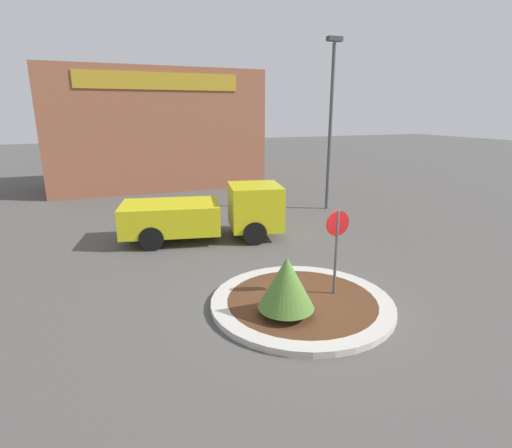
{
  "coord_description": "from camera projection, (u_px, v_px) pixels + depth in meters",
  "views": [
    {
      "loc": [
        -4.33,
        -7.77,
        4.55
      ],
      "look_at": [
        0.02,
        3.03,
        1.27
      ],
      "focal_mm": 28.0,
      "sensor_mm": 36.0,
      "label": 1
    }
  ],
  "objects": [
    {
      "name": "storefront_building",
      "position": [
        155.0,
        129.0,
        24.98
      ],
      "size": [
        12.47,
        6.07,
        6.96
      ],
      "color": "#93563D",
      "rests_on": "ground_plane"
    },
    {
      "name": "island_shrub",
      "position": [
        286.0,
        283.0,
        8.78
      ],
      "size": [
        1.27,
        1.27,
        1.37
      ],
      "color": "brown",
      "rests_on": "traffic_island"
    },
    {
      "name": "light_pole",
      "position": [
        331.0,
        114.0,
        18.27
      ],
      "size": [
        0.7,
        0.3,
        7.72
      ],
      "color": "#4C4C51",
      "rests_on": "ground_plane"
    },
    {
      "name": "ground_plane",
      "position": [
        302.0,
        305.0,
        9.73
      ],
      "size": [
        120.0,
        120.0,
        0.0
      ],
      "primitive_type": "plane",
      "color": "#514F4C"
    },
    {
      "name": "traffic_island",
      "position": [
        302.0,
        302.0,
        9.71
      ],
      "size": [
        4.42,
        4.42,
        0.15
      ],
      "color": "#BCB7AD",
      "rests_on": "ground_plane"
    },
    {
      "name": "stop_sign",
      "position": [
        337.0,
        239.0,
        9.65
      ],
      "size": [
        0.62,
        0.07,
        2.3
      ],
      "color": "#4C4C51",
      "rests_on": "ground_plane"
    },
    {
      "name": "utility_truck",
      "position": [
        208.0,
        213.0,
        14.58
      ],
      "size": [
        6.04,
        3.25,
        1.97
      ],
      "rotation": [
        0.0,
        0.0,
        -0.21
      ],
      "color": "gold",
      "rests_on": "ground_plane"
    }
  ]
}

